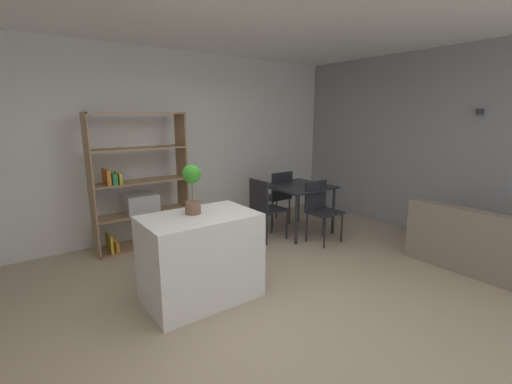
% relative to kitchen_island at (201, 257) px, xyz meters
% --- Properties ---
extents(ground_plane, '(9.60, 9.60, 0.00)m').
position_rel_kitchen_island_xyz_m(ground_plane, '(0.33, -0.50, -0.44)').
color(ground_plane, tan).
extents(back_partition, '(6.98, 0.06, 2.82)m').
position_rel_kitchen_island_xyz_m(back_partition, '(0.33, 2.20, 0.96)').
color(back_partition, silver).
rests_on(back_partition, ground_plane).
extents(right_partition_gray, '(0.06, 5.47, 2.82)m').
position_rel_kitchen_island_xyz_m(right_partition_gray, '(3.79, -0.50, 0.96)').
color(right_partition_gray, gray).
rests_on(right_partition_gray, ground_plane).
extents(kitchen_island, '(1.11, 0.71, 0.89)m').
position_rel_kitchen_island_xyz_m(kitchen_island, '(0.00, 0.00, 0.00)').
color(kitchen_island, white).
rests_on(kitchen_island, ground_plane).
extents(potted_plant_on_island, '(0.19, 0.19, 0.50)m').
position_rel_kitchen_island_xyz_m(potted_plant_on_island, '(-0.02, 0.08, 0.74)').
color(potted_plant_on_island, brown).
rests_on(potted_plant_on_island, kitchen_island).
extents(open_bookshelf, '(1.30, 0.37, 1.90)m').
position_rel_kitchen_island_xyz_m(open_bookshelf, '(-0.02, 1.82, 0.39)').
color(open_bookshelf, '#997551').
rests_on(open_bookshelf, ground_plane).
extents(dining_table, '(0.91, 0.92, 0.77)m').
position_rel_kitchen_island_xyz_m(dining_table, '(2.23, 0.95, 0.24)').
color(dining_table, '#232328').
rests_on(dining_table, ground_plane).
extents(dining_chair_far, '(0.44, 0.41, 0.93)m').
position_rel_kitchen_island_xyz_m(dining_chair_far, '(2.23, 1.44, 0.11)').
color(dining_chair_far, '#232328').
rests_on(dining_chair_far, ground_plane).
extents(dining_chair_island_side, '(0.47, 0.42, 0.94)m').
position_rel_kitchen_island_xyz_m(dining_chair_island_side, '(1.55, 0.95, 0.11)').
color(dining_chair_island_side, '#232328').
rests_on(dining_chair_island_side, ground_plane).
extents(dining_chair_near, '(0.47, 0.42, 0.90)m').
position_rel_kitchen_island_xyz_m(dining_chair_near, '(2.22, 0.46, 0.10)').
color(dining_chair_near, '#232328').
rests_on(dining_chair_near, ground_plane).
extents(sofa, '(0.94, 1.72, 0.78)m').
position_rel_kitchen_island_xyz_m(sofa, '(3.13, -1.49, -0.18)').
color(sofa, gray).
rests_on(sofa, ground_plane).
extents(wall_sconce_back, '(0.07, 0.07, 0.07)m').
position_rel_kitchen_island_xyz_m(wall_sconce_back, '(3.71, -0.94, 1.45)').
color(wall_sconce_back, '#333338').
rests_on(wall_sconce_back, ground_plane).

